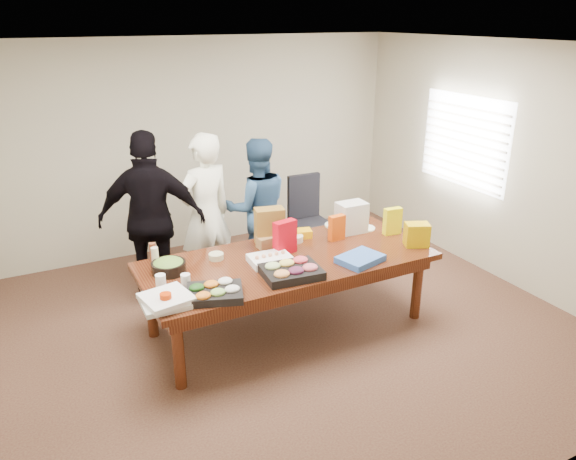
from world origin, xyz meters
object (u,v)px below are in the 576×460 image
sheet_cake (270,259)px  salad_bowl (169,267)px  office_chair (311,222)px  conference_table (288,293)px  person_right (257,208)px  person_center (206,215)px

sheet_cake → salad_bowl: 0.94m
office_chair → salad_bowl: office_chair is taller
conference_table → office_chair: office_chair is taller
person_right → salad_bowl: bearing=48.9°
conference_table → office_chair: (1.00, 1.31, 0.14)m
salad_bowl → sheet_cake: bearing=-14.5°
conference_table → person_center: size_ratio=1.55×
conference_table → sheet_cake: 0.45m
office_chair → person_right: 0.82m
conference_table → sheet_cake: bearing=-176.2°
person_right → sheet_cake: size_ratio=4.28×
person_right → office_chair: bearing=-166.5°
person_right → sheet_cake: person_right is taller
person_center → salad_bowl: 1.11m
person_right → sheet_cake: (-0.44, -1.29, -0.04)m
conference_table → salad_bowl: size_ratio=8.92×
office_chair → salad_bowl: size_ratio=3.28×
person_right → salad_bowl: (-1.35, -1.05, -0.03)m
person_center → office_chair: bearing=173.1°
office_chair → salad_bowl: 2.39m
office_chair → person_center: bearing=-170.5°
salad_bowl → person_center: bearing=52.9°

